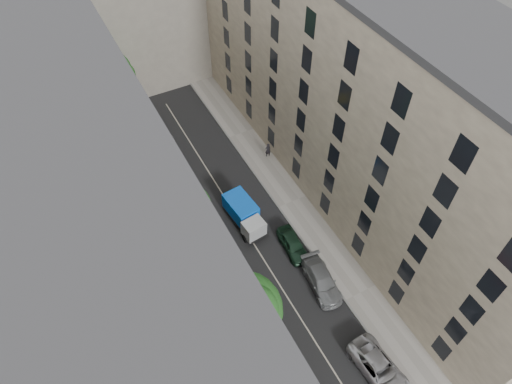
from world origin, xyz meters
TOP-DOWN VIEW (x-y plane):
  - ground at (0.00, 0.00)m, footprint 120.00×120.00m
  - road_surface at (0.00, 0.00)m, footprint 8.00×44.00m
  - sidewalk_left at (-5.50, 0.00)m, footprint 3.00×44.00m
  - sidewalk_right at (5.50, 0.00)m, footprint 3.00×44.00m
  - building_left at (-11.00, 0.00)m, footprint 8.00×44.00m
  - building_right at (11.00, 0.00)m, footprint 8.00×44.00m
  - building_endcap at (0.00, 28.00)m, footprint 18.00×12.00m
  - tarp_truck at (0.34, -0.05)m, footprint 2.45×5.17m
  - car_left_1 at (-3.60, -13.40)m, footprint 1.91×4.24m
  - car_left_2 at (-2.96, -7.80)m, footprint 2.72×5.30m
  - car_left_3 at (-3.60, -0.20)m, footprint 2.74×5.32m
  - car_left_4 at (-2.80, 3.40)m, footprint 1.91×4.20m
  - car_left_5 at (-3.60, 9.00)m, footprint 1.73×4.57m
  - car_left_6 at (-2.80, 14.60)m, footprint 2.63×5.34m
  - car_right_0 at (2.80, -16.81)m, footprint 2.72×5.36m
  - car_right_1 at (3.06, -8.80)m, footprint 2.62×5.15m
  - car_right_2 at (2.80, -4.60)m, footprint 1.95×4.19m
  - tree_near at (-4.98, -11.11)m, footprint 5.29×5.02m
  - tree_mid at (-5.89, -1.11)m, footprint 6.06×5.89m
  - tree_far at (-5.18, 19.43)m, footprint 4.96×4.63m
  - lamp_post at (-4.20, -8.74)m, footprint 0.36×0.36m
  - pedestrian at (6.40, 6.53)m, footprint 0.65×0.46m

SIDE VIEW (x-z plane):
  - ground at x=0.00m, z-range 0.00..0.00m
  - road_surface at x=0.00m, z-range 0.00..0.02m
  - sidewalk_left at x=-5.50m, z-range 0.00..0.15m
  - sidewalk_right at x=5.50m, z-range 0.00..0.15m
  - car_left_1 at x=-3.60m, z-range 0.00..1.35m
  - car_right_2 at x=2.80m, z-range 0.00..1.39m
  - car_left_4 at x=-2.80m, z-range 0.00..1.40m
  - car_left_2 at x=-2.96m, z-range 0.00..1.43m
  - car_right_1 at x=3.06m, z-range 0.00..1.43m
  - car_right_0 at x=2.80m, z-range 0.00..1.45m
  - car_left_6 at x=-2.80m, z-range 0.00..1.46m
  - car_left_3 at x=-3.60m, z-range 0.00..1.48m
  - car_left_5 at x=-3.60m, z-range 0.00..1.49m
  - pedestrian at x=6.40m, z-range 0.15..1.85m
  - tarp_truck at x=0.34m, z-range 0.12..2.43m
  - lamp_post at x=-4.20m, z-range 0.91..7.92m
  - tree_mid at x=-5.89m, z-range 1.49..10.48m
  - tree_far at x=-5.18m, z-range 1.74..10.48m
  - tree_near at x=-4.98m, z-range 1.96..11.72m
  - building_endcap at x=0.00m, z-range 0.00..18.00m
  - building_left at x=-11.00m, z-range 0.00..20.00m
  - building_right at x=11.00m, z-range 0.00..20.00m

